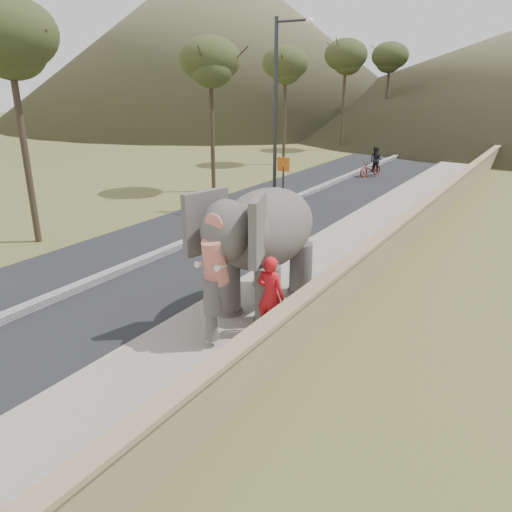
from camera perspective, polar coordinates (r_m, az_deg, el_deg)
The scene contains 11 objects.
ground at distance 9.95m, azimuth -13.10°, elevation -15.42°, with size 160.00×160.00×0.00m, color olive.
road at distance 19.89m, azimuth -3.27°, elevation 3.19°, with size 7.00×120.00×0.03m, color black.
median at distance 19.86m, azimuth -3.27°, elevation 3.45°, with size 0.35×120.00×0.22m, color black.
walkway at distance 17.60m, azimuth 10.19°, elevation 0.90°, with size 3.00×120.00×0.15m, color #9E9687.
parapet at distance 16.95m, azimuth 15.45°, elevation 1.45°, with size 0.30×120.00×1.10m, color tan.
lamppost at distance 22.07m, azimuth 2.98°, elevation 17.63°, with size 1.76×0.36×8.00m.
signboard at distance 22.23m, azimuth 3.13°, elevation 9.26°, with size 0.60×0.08×2.40m.
hill_left at distance 75.07m, azimuth -4.46°, elevation 23.67°, with size 60.00×60.00×22.00m, color brown.
elephant_and_man at distance 12.43m, azimuth 1.19°, elevation 1.20°, with size 2.50×4.45×3.13m.
motorcyclist at distance 31.39m, azimuth 13.16°, elevation 10.06°, with size 1.33×1.97×1.81m.
trees at distance 34.59m, azimuth 19.85°, elevation 15.82°, with size 47.81×43.42×9.23m.
Camera 1 is at (6.03, -5.57, 5.63)m, focal length 35.00 mm.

